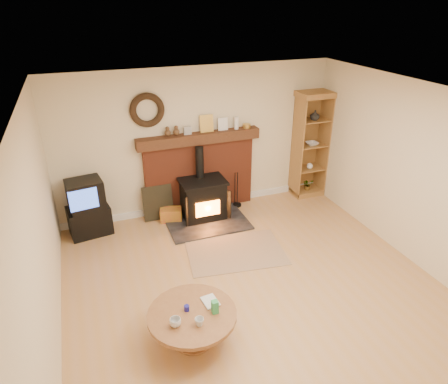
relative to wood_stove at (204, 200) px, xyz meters
name	(u,v)px	position (x,y,z in m)	size (l,w,h in m)	color
ground	(260,297)	(0.06, -2.27, -0.36)	(5.50, 5.50, 0.00)	tan
room_shell	(261,177)	(0.04, -2.18, 1.36)	(5.02, 5.52, 2.61)	beige
chimney_breast	(200,169)	(0.06, 0.39, 0.44)	(2.20, 0.22, 1.78)	brown
wood_stove	(204,200)	(0.00, 0.00, 0.00)	(1.40, 1.00, 1.30)	black
area_rug	(235,252)	(0.14, -1.19, -0.35)	(1.49, 1.02, 0.01)	brown
tv_unit	(88,209)	(-1.94, 0.19, 0.10)	(0.72, 0.55, 0.97)	black
curio_cabinet	(310,145)	(2.26, 0.28, 0.67)	(0.66, 0.48, 2.06)	olive
firelog_box	(171,215)	(-0.57, 0.13, -0.24)	(0.37, 0.23, 0.23)	#BAC50F
leaning_painting	(158,203)	(-0.76, 0.28, -0.04)	(0.53, 0.03, 0.63)	black
fire_tools	(237,201)	(0.73, 0.23, -0.25)	(0.16, 0.16, 0.70)	black
coffee_table	(192,319)	(-1.00, -2.69, -0.01)	(1.01, 1.01, 0.59)	brown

